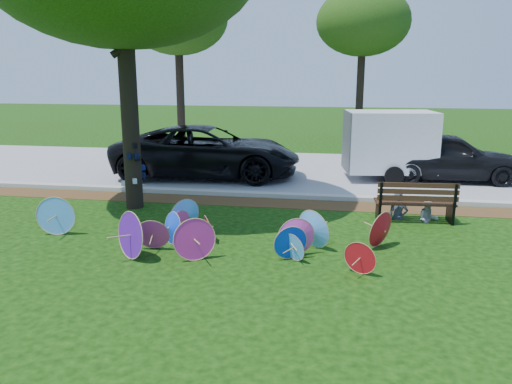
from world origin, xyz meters
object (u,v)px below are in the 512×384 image
at_px(parasol_pile, 213,231).
at_px(dark_pickup, 446,157).
at_px(person_left, 399,193).
at_px(black_van, 207,152).
at_px(park_bench, 414,201).
at_px(person_right, 429,200).
at_px(cargo_trailer, 390,141).

bearing_deg(parasol_pile, dark_pickup, 52.65).
height_order(parasol_pile, person_left, person_left).
xyz_separation_m(parasol_pile, black_van, (-1.99, 6.93, 0.48)).
xyz_separation_m(park_bench, person_right, (0.35, 0.05, 0.02)).
xyz_separation_m(black_van, person_right, (6.57, -4.16, -0.35)).
height_order(park_bench, person_left, person_left).
height_order(dark_pickup, person_left, dark_pickup).
distance_m(parasol_pile, dark_pickup, 9.66).
bearing_deg(dark_pickup, cargo_trailer, 92.25).
bearing_deg(parasol_pile, person_left, 35.60).
distance_m(black_van, cargo_trailer, 6.05).
bearing_deg(dark_pickup, parasol_pile, 140.70).
xyz_separation_m(parasol_pile, dark_pickup, (5.86, 7.67, 0.41)).
distance_m(parasol_pile, park_bench, 5.03).
bearing_deg(park_bench, person_right, 4.65).
bearing_deg(park_bench, black_van, 142.44).
distance_m(dark_pickup, person_right, 5.07).
relative_size(dark_pickup, person_left, 3.62).
height_order(dark_pickup, person_right, dark_pickup).
distance_m(dark_pickup, park_bench, 5.22).
xyz_separation_m(person_left, person_right, (0.70, 0.00, -0.13)).
xyz_separation_m(black_van, person_left, (5.87, -4.16, -0.22)).
relative_size(dark_pickup, cargo_trailer, 1.69).
height_order(parasol_pile, dark_pickup, dark_pickup).
bearing_deg(parasol_pile, black_van, 106.04).
relative_size(black_van, person_right, 6.07).
height_order(black_van, dark_pickup, black_van).
distance_m(parasol_pile, black_van, 7.23).
distance_m(person_left, person_right, 0.71).
bearing_deg(parasol_pile, person_right, 31.23).
height_order(person_left, person_right, person_left).
height_order(black_van, person_left, black_van).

